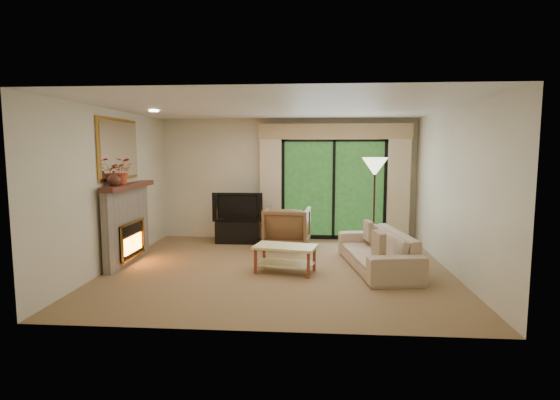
# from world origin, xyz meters

# --- Properties ---
(floor) EXTENTS (5.50, 5.50, 0.00)m
(floor) POSITION_xyz_m (0.00, 0.00, 0.00)
(floor) COLOR olive
(floor) RESTS_ON ground
(ceiling) EXTENTS (5.50, 5.50, 0.00)m
(ceiling) POSITION_xyz_m (0.00, 0.00, 2.60)
(ceiling) COLOR silver
(ceiling) RESTS_ON ground
(wall_back) EXTENTS (5.00, 0.00, 5.00)m
(wall_back) POSITION_xyz_m (0.00, 2.50, 1.30)
(wall_back) COLOR beige
(wall_back) RESTS_ON ground
(wall_front) EXTENTS (5.00, 0.00, 5.00)m
(wall_front) POSITION_xyz_m (0.00, -2.50, 1.30)
(wall_front) COLOR beige
(wall_front) RESTS_ON ground
(wall_left) EXTENTS (0.00, 5.00, 5.00)m
(wall_left) POSITION_xyz_m (-2.75, 0.00, 1.30)
(wall_left) COLOR beige
(wall_left) RESTS_ON ground
(wall_right) EXTENTS (0.00, 5.00, 5.00)m
(wall_right) POSITION_xyz_m (2.75, 0.00, 1.30)
(wall_right) COLOR beige
(wall_right) RESTS_ON ground
(fireplace) EXTENTS (0.24, 1.70, 1.37)m
(fireplace) POSITION_xyz_m (-2.63, 0.20, 0.69)
(fireplace) COLOR gray
(fireplace) RESTS_ON floor
(mirror) EXTENTS (0.07, 1.45, 1.02)m
(mirror) POSITION_xyz_m (-2.71, 0.20, 1.95)
(mirror) COLOR #BF8934
(mirror) RESTS_ON wall_left
(sliding_door) EXTENTS (2.26, 0.10, 2.16)m
(sliding_door) POSITION_xyz_m (1.00, 2.45, 1.10)
(sliding_door) COLOR black
(sliding_door) RESTS_ON floor
(curtain_left) EXTENTS (0.45, 0.18, 2.35)m
(curtain_left) POSITION_xyz_m (-0.35, 2.34, 1.20)
(curtain_left) COLOR beige
(curtain_left) RESTS_ON floor
(curtain_right) EXTENTS (0.45, 0.18, 2.35)m
(curtain_right) POSITION_xyz_m (2.35, 2.34, 1.20)
(curtain_right) COLOR beige
(curtain_right) RESTS_ON floor
(cornice) EXTENTS (3.20, 0.24, 0.32)m
(cornice) POSITION_xyz_m (1.00, 2.36, 2.32)
(cornice) COLOR tan
(cornice) RESTS_ON wall_back
(media_console) EXTENTS (0.93, 0.43, 0.46)m
(media_console) POSITION_xyz_m (-1.00, 1.95, 0.23)
(media_console) COLOR black
(media_console) RESTS_ON floor
(tv) EXTENTS (1.05, 0.15, 0.60)m
(tv) POSITION_xyz_m (-1.00, 1.95, 0.76)
(tv) COLOR black
(tv) RESTS_ON media_console
(armchair) EXTENTS (0.94, 0.96, 0.81)m
(armchair) POSITION_xyz_m (0.04, 1.60, 0.41)
(armchair) COLOR brown
(armchair) RESTS_ON floor
(sofa) EXTENTS (1.15, 2.23, 0.62)m
(sofa) POSITION_xyz_m (1.61, 0.12, 0.31)
(sofa) COLOR tan
(sofa) RESTS_ON floor
(pillow_near) EXTENTS (0.16, 0.41, 0.40)m
(pillow_near) POSITION_xyz_m (1.54, -0.50, 0.53)
(pillow_near) COLOR brown
(pillow_near) RESTS_ON sofa
(pillow_far) EXTENTS (0.14, 0.35, 0.34)m
(pillow_far) POSITION_xyz_m (1.54, 0.73, 0.52)
(pillow_far) COLOR brown
(pillow_far) RESTS_ON sofa
(coffee_table) EXTENTS (1.05, 0.72, 0.43)m
(coffee_table) POSITION_xyz_m (0.12, -0.21, 0.22)
(coffee_table) COLOR #F1DD8F
(coffee_table) RESTS_ON floor
(floor_lamp) EXTENTS (0.50, 0.50, 1.80)m
(floor_lamp) POSITION_xyz_m (1.71, 1.33, 0.90)
(floor_lamp) COLOR white
(floor_lamp) RESTS_ON floor
(vase) EXTENTS (0.25, 0.25, 0.24)m
(vase) POSITION_xyz_m (-2.61, -0.27, 1.49)
(vase) COLOR #4D2419
(vase) RESTS_ON fireplace
(branches) EXTENTS (0.45, 0.40, 0.44)m
(branches) POSITION_xyz_m (-2.61, 0.02, 1.59)
(branches) COLOR #B04024
(branches) RESTS_ON fireplace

